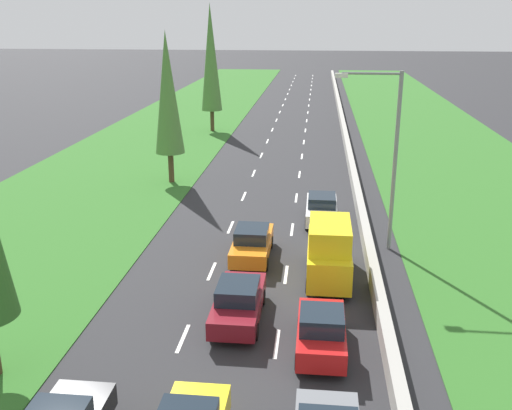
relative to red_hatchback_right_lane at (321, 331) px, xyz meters
name	(u,v)px	position (x,y,z in m)	size (l,w,h in m)	color
ground_plane	(290,125)	(-3.34, 45.35, -0.84)	(300.00, 300.00, 0.00)	#28282B
grass_verge_left	(178,123)	(-15.99, 45.35, -0.82)	(14.00, 140.00, 0.04)	#2D6623
grass_verge_right	(423,127)	(11.01, 45.35, -0.82)	(14.00, 140.00, 0.04)	#2D6623
median_barrier	(342,122)	(2.36, 45.35, -0.41)	(0.44, 120.00, 0.85)	#9E9B93
lane_markings	(290,125)	(-3.34, 45.35, -0.83)	(3.64, 116.00, 0.01)	white
red_hatchback_right_lane	(321,331)	(0.00, 0.00, 0.00)	(1.74, 3.90, 1.72)	red
yellow_van_right_lane	(329,251)	(0.33, 6.06, 0.56)	(1.96, 4.90, 2.82)	yellow
maroon_sedan_centre_lane	(238,302)	(-3.22, 1.95, -0.02)	(1.82, 4.50, 1.64)	maroon
white_sedan_right_lane	(322,208)	(0.03, 13.91, -0.02)	(1.82, 4.50, 1.64)	white
orange_sedan_centre_lane	(252,243)	(-3.38, 8.12, -0.02)	(1.82, 4.50, 1.64)	orange
poplar_tree_second	(168,94)	(-10.71, 21.23, 5.51)	(2.07, 2.07, 10.60)	#4C3823
poplar_tree_third	(211,58)	(-11.28, 40.99, 6.60)	(2.12, 2.12, 12.77)	#4C3823
street_light_mast	(389,149)	(3.14, 10.09, 4.40)	(3.20, 0.28, 9.00)	gray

